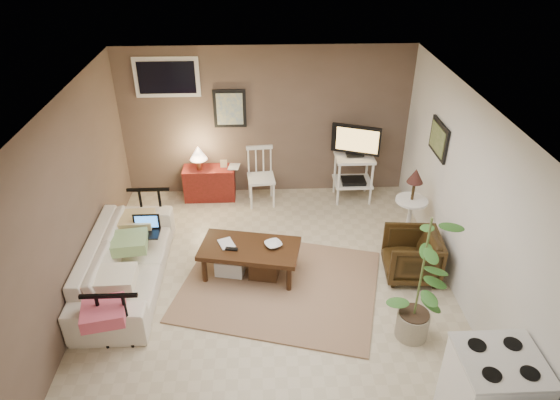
{
  "coord_description": "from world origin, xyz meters",
  "views": [
    {
      "loc": [
        -0.1,
        -4.82,
        4.15
      ],
      "look_at": [
        0.13,
        0.35,
        1.07
      ],
      "focal_mm": 32.0,
      "sensor_mm": 36.0,
      "label": 1
    }
  ],
  "objects_px": {
    "armchair": "(412,253)",
    "potted_plant": "(421,276)",
    "sofa": "(124,254)",
    "side_table": "(412,198)",
    "stove": "(491,395)",
    "coffee_table": "(249,258)",
    "tv_stand": "(354,161)",
    "spindle_chair": "(261,178)",
    "red_console": "(209,180)"
  },
  "relations": [
    {
      "from": "armchair",
      "to": "potted_plant",
      "type": "distance_m",
      "value": 1.19
    },
    {
      "from": "sofa",
      "to": "side_table",
      "type": "xyz_separation_m",
      "value": [
        3.74,
        0.71,
        0.28
      ]
    },
    {
      "from": "armchair",
      "to": "stove",
      "type": "relative_size",
      "value": 0.74
    },
    {
      "from": "coffee_table",
      "to": "tv_stand",
      "type": "relative_size",
      "value": 1.06
    },
    {
      "from": "potted_plant",
      "to": "tv_stand",
      "type": "bearing_deg",
      "value": 93.06
    },
    {
      "from": "potted_plant",
      "to": "armchair",
      "type": "bearing_deg",
      "value": 76.2
    },
    {
      "from": "sofa",
      "to": "stove",
      "type": "xyz_separation_m",
      "value": [
        3.67,
        -2.22,
        0.02
      ]
    },
    {
      "from": "tv_stand",
      "to": "armchair",
      "type": "distance_m",
      "value": 2.04
    },
    {
      "from": "spindle_chair",
      "to": "armchair",
      "type": "height_order",
      "value": "spindle_chair"
    },
    {
      "from": "stove",
      "to": "sofa",
      "type": "bearing_deg",
      "value": 148.86
    },
    {
      "from": "armchair",
      "to": "stove",
      "type": "bearing_deg",
      "value": 6.89
    },
    {
      "from": "coffee_table",
      "to": "armchair",
      "type": "height_order",
      "value": "armchair"
    },
    {
      "from": "coffee_table",
      "to": "sofa",
      "type": "relative_size",
      "value": 0.6
    },
    {
      "from": "spindle_chair",
      "to": "armchair",
      "type": "bearing_deg",
      "value": -45.56
    },
    {
      "from": "red_console",
      "to": "side_table",
      "type": "bearing_deg",
      "value": -25.4
    },
    {
      "from": "tv_stand",
      "to": "potted_plant",
      "type": "xyz_separation_m",
      "value": [
        0.16,
        -3.02,
        0.17
      ]
    },
    {
      "from": "red_console",
      "to": "spindle_chair",
      "type": "bearing_deg",
      "value": -10.86
    },
    {
      "from": "sofa",
      "to": "potted_plant",
      "type": "bearing_deg",
      "value": -107.6
    },
    {
      "from": "red_console",
      "to": "coffee_table",
      "type": "bearing_deg",
      "value": -71.43
    },
    {
      "from": "sofa",
      "to": "potted_plant",
      "type": "height_order",
      "value": "potted_plant"
    },
    {
      "from": "red_console",
      "to": "tv_stand",
      "type": "xyz_separation_m",
      "value": [
        2.31,
        -0.12,
        0.35
      ]
    },
    {
      "from": "stove",
      "to": "tv_stand",
      "type": "bearing_deg",
      "value": 96.8
    },
    {
      "from": "sofa",
      "to": "red_console",
      "type": "distance_m",
      "value": 2.25
    },
    {
      "from": "potted_plant",
      "to": "stove",
      "type": "relative_size",
      "value": 1.73
    },
    {
      "from": "stove",
      "to": "spindle_chair",
      "type": "bearing_deg",
      "value": 115.45
    },
    {
      "from": "red_console",
      "to": "tv_stand",
      "type": "distance_m",
      "value": 2.34
    },
    {
      "from": "spindle_chair",
      "to": "stove",
      "type": "height_order",
      "value": "stove"
    },
    {
      "from": "coffee_table",
      "to": "red_console",
      "type": "relative_size",
      "value": 1.43
    },
    {
      "from": "red_console",
      "to": "spindle_chair",
      "type": "height_order",
      "value": "red_console"
    },
    {
      "from": "coffee_table",
      "to": "red_console",
      "type": "distance_m",
      "value": 2.11
    },
    {
      "from": "armchair",
      "to": "stove",
      "type": "distance_m",
      "value": 2.21
    },
    {
      "from": "potted_plant",
      "to": "stove",
      "type": "height_order",
      "value": "potted_plant"
    },
    {
      "from": "coffee_table",
      "to": "tv_stand",
      "type": "height_order",
      "value": "tv_stand"
    },
    {
      "from": "coffee_table",
      "to": "side_table",
      "type": "xyz_separation_m",
      "value": [
        2.21,
        0.63,
        0.46
      ]
    },
    {
      "from": "coffee_table",
      "to": "red_console",
      "type": "height_order",
      "value": "red_console"
    },
    {
      "from": "potted_plant",
      "to": "stove",
      "type": "distance_m",
      "value": 1.27
    },
    {
      "from": "side_table",
      "to": "stove",
      "type": "xyz_separation_m",
      "value": [
        -0.07,
        -2.93,
        -0.27
      ]
    },
    {
      "from": "coffee_table",
      "to": "tv_stand",
      "type": "distance_m",
      "value": 2.53
    },
    {
      "from": "red_console",
      "to": "spindle_chair",
      "type": "relative_size",
      "value": 1.03
    },
    {
      "from": "coffee_table",
      "to": "armchair",
      "type": "bearing_deg",
      "value": -2.56
    },
    {
      "from": "spindle_chair",
      "to": "tv_stand",
      "type": "distance_m",
      "value": 1.49
    },
    {
      "from": "coffee_table",
      "to": "side_table",
      "type": "relative_size",
      "value": 1.15
    },
    {
      "from": "red_console",
      "to": "side_table",
      "type": "height_order",
      "value": "side_table"
    },
    {
      "from": "tv_stand",
      "to": "potted_plant",
      "type": "relative_size",
      "value": 0.8
    },
    {
      "from": "sofa",
      "to": "spindle_chair",
      "type": "height_order",
      "value": "spindle_chair"
    },
    {
      "from": "tv_stand",
      "to": "potted_plant",
      "type": "height_order",
      "value": "potted_plant"
    },
    {
      "from": "side_table",
      "to": "potted_plant",
      "type": "bearing_deg",
      "value": -102.94
    },
    {
      "from": "coffee_table",
      "to": "spindle_chair",
      "type": "xyz_separation_m",
      "value": [
        0.17,
        1.83,
        0.17
      ]
    },
    {
      "from": "tv_stand",
      "to": "side_table",
      "type": "relative_size",
      "value": 1.09
    },
    {
      "from": "side_table",
      "to": "potted_plant",
      "type": "xyz_separation_m",
      "value": [
        -0.41,
        -1.77,
        0.12
      ]
    }
  ]
}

